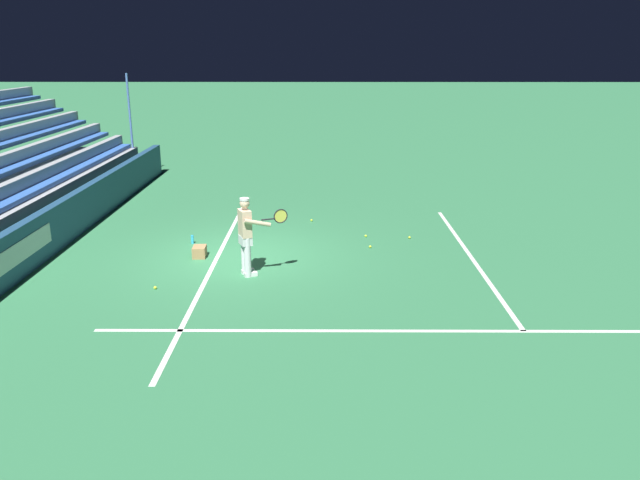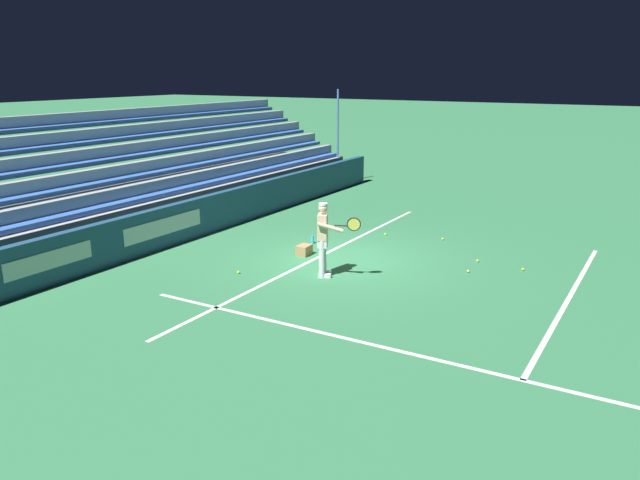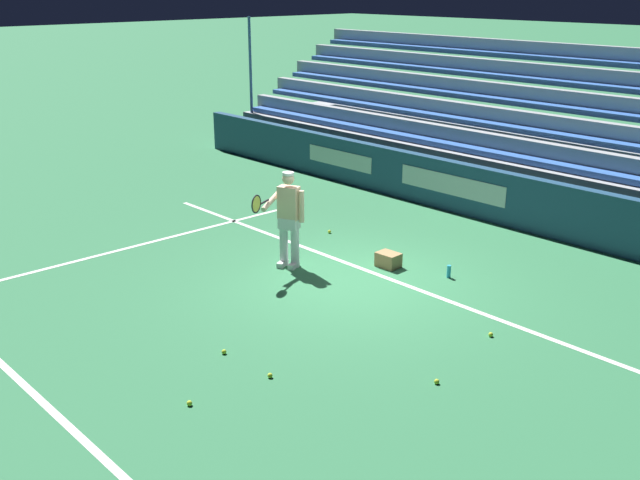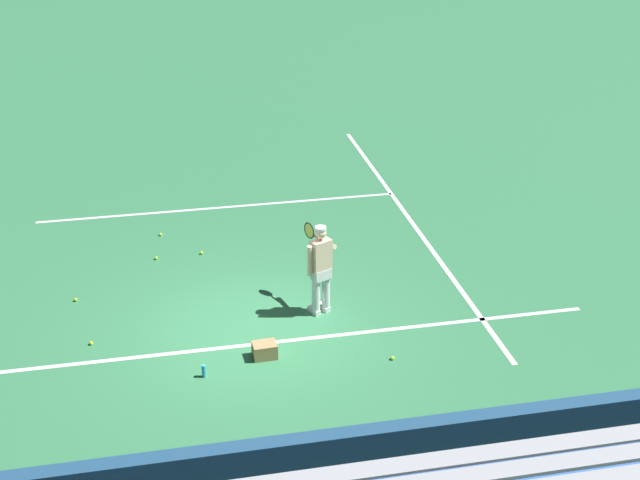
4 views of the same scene
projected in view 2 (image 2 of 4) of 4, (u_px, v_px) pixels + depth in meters
ground_plane at (337, 259)px, 15.63m from camera, size 160.00×160.00×0.00m
court_baseline_white at (320, 256)px, 15.87m from camera, size 12.00×0.10×0.01m
court_sideline_white at (430, 358)px, 10.26m from camera, size 0.10×12.00×0.01m
court_service_line_white at (569, 298)px, 12.95m from camera, size 8.22×0.10×0.01m
back_wall_sponsor_board at (197, 217)px, 17.68m from camera, size 20.73×0.25×1.10m
bleacher_stand at (131, 199)px, 18.91m from camera, size 19.69×4.00×3.85m
tennis_player at (324, 239)px, 14.13m from camera, size 0.57×1.08×1.71m
ball_box_cardboard at (304, 250)px, 15.97m from camera, size 0.41×0.32×0.26m
tennis_ball_toward_net at (468, 271)px, 14.60m from camera, size 0.07×0.07×0.07m
tennis_ball_stray_back at (238, 272)px, 14.52m from camera, size 0.07×0.07×0.07m
tennis_ball_midcourt at (523, 269)px, 14.74m from camera, size 0.07×0.07×0.07m
tennis_ball_on_baseline at (478, 261)px, 15.40m from camera, size 0.07×0.07×0.07m
tennis_ball_near_player at (443, 239)px, 17.38m from camera, size 0.07×0.07×0.07m
tennis_ball_by_box at (385, 234)px, 17.90m from camera, size 0.07×0.07×0.07m
water_bottle at (312, 240)px, 17.03m from camera, size 0.07×0.07×0.22m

